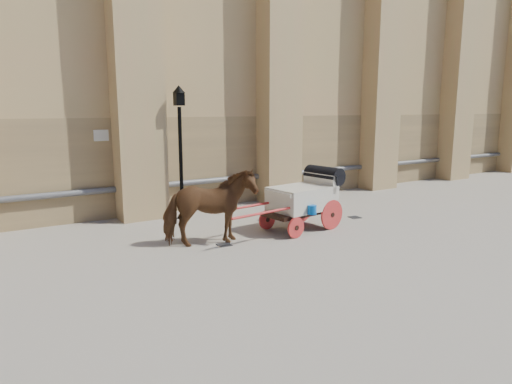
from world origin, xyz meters
TOP-DOWN VIEW (x-y plane):
  - ground at (0.00, 0.00)m, footprint 90.00×90.00m
  - horse at (-0.51, 0.01)m, footprint 2.33×1.42m
  - carriage at (2.43, 0.05)m, footprint 3.90×1.50m
  - street_lamp at (0.00, 2.93)m, footprint 0.37×0.37m
  - drain_grate_near at (-0.23, -0.18)m, footprint 0.34×0.34m
  - drain_grate_far at (4.48, 0.22)m, footprint 0.36×0.36m

SIDE VIEW (x-z plane):
  - ground at x=0.00m, z-range 0.00..0.00m
  - drain_grate_near at x=-0.23m, z-range 0.00..0.01m
  - drain_grate_far at x=4.48m, z-range 0.00..0.01m
  - carriage at x=2.43m, z-range 0.07..1.73m
  - horse at x=-0.51m, z-range 0.00..1.84m
  - street_lamp at x=0.00m, z-range 0.14..4.06m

